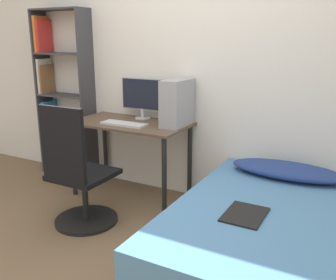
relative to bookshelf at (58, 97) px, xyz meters
The scene contains 11 objects.
ground_plane 2.33m from the bookshelf, 41.35° to the right, with size 14.00×14.00×0.00m, color brown.
wall_back 1.66m from the bookshelf, ahead, with size 8.00×0.05×2.50m.
desk 1.13m from the bookshelf, ahead, with size 1.13×0.61×0.75m.
bookshelf is the anchor object (origin of this frame).
office_chair 1.48m from the bookshelf, 40.54° to the right, with size 0.53×0.53×1.03m.
bed 2.76m from the bookshelf, 17.09° to the right, with size 1.17×1.81×0.45m.
pillow 2.59m from the bookshelf, ahead, with size 0.89×0.36×0.11m.
magazine 2.69m from the bookshelf, 21.18° to the right, with size 0.24×0.32×0.01m.
monitor 1.11m from the bookshelf, ahead, with size 0.47×0.16×0.40m.
keyboard 1.15m from the bookshelf, 15.49° to the right, with size 0.44×0.15×0.02m.
pc_tower 1.55m from the bookshelf, ahead, with size 0.18×0.38×0.42m.
Camera 1 is at (1.45, -1.64, 1.52)m, focal length 40.00 mm.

